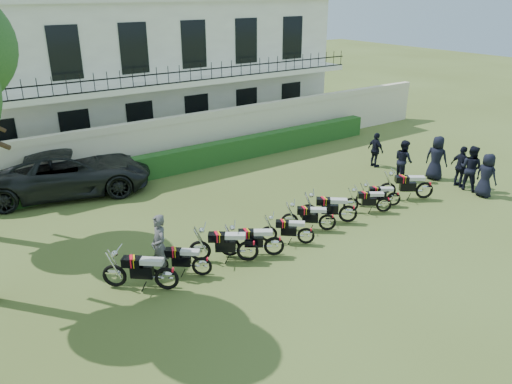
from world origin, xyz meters
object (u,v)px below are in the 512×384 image
Objects in this scene: motorcycle_6 at (348,210)px; motorcycle_4 at (306,232)px; motorcycle_7 at (384,201)px; officer_2 at (461,167)px; officer_5 at (376,150)px; officer_0 at (486,175)px; inspector at (159,246)px; motorcycle_2 at (248,246)px; officer_1 at (471,168)px; suv at (67,172)px; officer_3 at (436,158)px; motorcycle_1 at (202,262)px; officer_4 at (403,160)px; motorcycle_0 at (166,273)px; motorcycle_5 at (328,218)px; motorcycle_3 at (274,242)px; motorcycle_8 at (394,196)px; motorcycle_9 at (425,186)px.

motorcycle_4 is at bearing 138.78° from motorcycle_6.
motorcycle_7 is 0.87× the size of officer_2.
officer_0 is at bearing -165.11° from officer_5.
officer_0 is at bearing -62.65° from motorcycle_6.
motorcycle_2 is at bearing 75.03° from inspector.
officer_1 is 1.16× the size of officer_5.
officer_3 is (13.21, -7.28, 0.06)m from suv.
motorcycle_1 is 0.83× the size of officer_4.
motorcycle_0 is at bearing 129.50° from motorcycle_4.
motorcycle_2 is at bearing 131.86° from motorcycle_5.
officer_2 is (0.14, 1.18, -0.01)m from officer_0.
officer_2 is at bearing -49.03° from motorcycle_0.
motorcycle_6 is at bearing 121.22° from motorcycle_7.
motorcycle_1 is at bearing 79.33° from officer_3.
officer_2 is at bearing 90.69° from inspector.
inspector is 1.04× the size of officer_4.
motorcycle_1 is 11.68m from officer_5.
motorcycle_3 is 9.60m from officer_0.
motorcycle_8 is at bearing 71.62° from officer_0.
motorcycle_7 reaches higher than motorcycle_8.
officer_0 is at bearing -55.46° from motorcycle_1.
officer_4 is at bearing 40.89° from officer_2.
motorcycle_7 is 12.18m from suv.
motorcycle_3 is 7.40m from motorcycle_9.
motorcycle_7 is (5.17, 0.28, -0.05)m from motorcycle_3.
officer_2 reaches higher than motorcycle_9.
officer_3 reaches higher than suv.
officer_4 is at bearing -42.31° from motorcycle_2.
motorcycle_6 is at bearing 75.69° from officer_1.
motorcycle_9 is 0.99× the size of inspector.
motorcycle_4 is 9.98m from suv.
officer_5 is at bearing -32.14° from motorcycle_0.
officer_1 is (10.54, -0.28, 0.40)m from motorcycle_2.
motorcycle_9 is at bearing -49.10° from motorcycle_0.
motorcycle_1 is 0.87× the size of motorcycle_3.
motorcycle_4 is 3.90m from motorcycle_7.
motorcycle_3 is 3.50m from motorcycle_6.
inspector is 1.15× the size of officer_5.
motorcycle_2 is at bearing 116.89° from officer_5.
officer_3 reaches higher than motorcycle_8.
officer_1 reaches higher than motorcycle_0.
motorcycle_5 is 0.82× the size of motorcycle_9.
motorcycle_4 is at bearing 128.76° from motorcycle_7.
officer_2 is (0.00, 0.41, -0.07)m from officer_1.
suv is 3.64× the size of officer_0.
inspector is at bearing 118.98° from motorcycle_4.
motorcycle_4 is 0.86× the size of officer_5.
motorcycle_4 is 0.22× the size of suv.
motorcycle_0 is at bearing -164.07° from suv.
officer_0 is at bearing -60.15° from motorcycle_2.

